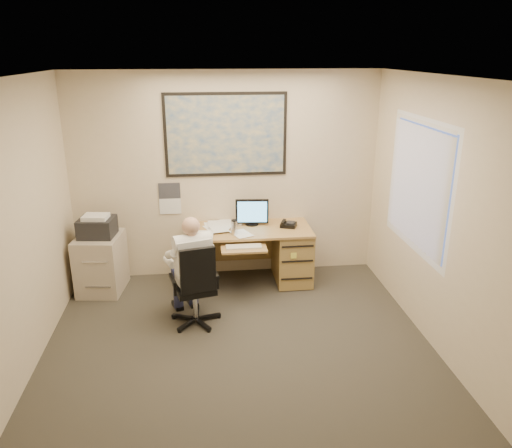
{
  "coord_description": "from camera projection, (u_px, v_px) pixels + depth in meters",
  "views": [
    {
      "loc": [
        -0.34,
        -4.12,
        2.91
      ],
      "look_at": [
        0.29,
        1.3,
        1.01
      ],
      "focal_mm": 35.0,
      "sensor_mm": 36.0,
      "label": 1
    }
  ],
  "objects": [
    {
      "name": "world_map",
      "position": [
        226.0,
        135.0,
        6.33
      ],
      "size": [
        1.56,
        0.03,
        1.06
      ],
      "primitive_type": "cube",
      "color": "#1E4C93",
      "rests_on": "room_shell"
    },
    {
      "name": "office_chair",
      "position": [
        194.0,
        301.0,
        5.53
      ],
      "size": [
        0.7,
        0.7,
        0.97
      ],
      "rotation": [
        0.0,
        0.0,
        0.24
      ],
      "color": "black",
      "rests_on": "ground"
    },
    {
      "name": "person",
      "position": [
        194.0,
        271.0,
        5.49
      ],
      "size": [
        0.72,
        0.87,
        1.24
      ],
      "primitive_type": null,
      "rotation": [
        0.0,
        0.0,
        0.31
      ],
      "color": "white",
      "rests_on": "office_chair"
    },
    {
      "name": "window_blinds",
      "position": [
        418.0,
        186.0,
        5.31
      ],
      "size": [
        0.06,
        1.4,
        1.3
      ],
      "primitive_type": null,
      "color": "beige",
      "rests_on": "room_shell"
    },
    {
      "name": "desk",
      "position": [
        274.0,
        249.0,
        6.56
      ],
      "size": [
        1.6,
        0.97,
        1.09
      ],
      "color": "tan",
      "rests_on": "ground"
    },
    {
      "name": "filing_cabinet",
      "position": [
        101.0,
        258.0,
        6.29
      ],
      "size": [
        0.6,
        0.69,
        1.02
      ],
      "rotation": [
        0.0,
        0.0,
        -0.13
      ],
      "color": "#B8A994",
      "rests_on": "ground"
    },
    {
      "name": "wall_calendar",
      "position": [
        170.0,
        199.0,
        6.52
      ],
      "size": [
        0.28,
        0.01,
        0.42
      ],
      "primitive_type": "cube",
      "color": "white",
      "rests_on": "room_shell"
    },
    {
      "name": "room_shell",
      "position": [
        241.0,
        237.0,
        4.42
      ],
      "size": [
        4.0,
        4.5,
        2.7
      ],
      "color": "#343028",
      "rests_on": "ground"
    }
  ]
}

